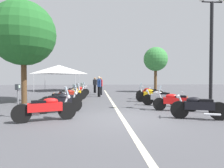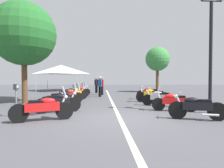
# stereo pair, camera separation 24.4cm
# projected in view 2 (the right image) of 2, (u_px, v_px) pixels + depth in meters

# --- Properties ---
(ground_plane) EXTENTS (80.00, 80.00, 0.00)m
(ground_plane) POSITION_uv_depth(u_px,v_px,m) (120.00, 119.00, 7.13)
(ground_plane) COLOR #4C4C51
(lane_centre_stripe) EXTENTS (23.63, 0.16, 0.01)m
(lane_centre_stripe) POSITION_uv_depth(u_px,v_px,m) (111.00, 101.00, 12.72)
(lane_centre_stripe) COLOR beige
(lane_centre_stripe) RESTS_ON ground_plane
(motorcycle_left_row_0) EXTENTS (0.93, 2.09, 1.21)m
(motorcycle_left_row_0) POSITION_uv_depth(u_px,v_px,m) (43.00, 108.00, 6.72)
(motorcycle_left_row_0) COLOR black
(motorcycle_left_row_0) RESTS_ON ground_plane
(motorcycle_left_row_1) EXTENTS (0.91, 1.95, 1.01)m
(motorcycle_left_row_1) POSITION_uv_depth(u_px,v_px,m) (58.00, 102.00, 8.40)
(motorcycle_left_row_1) COLOR black
(motorcycle_left_row_1) RESTS_ON ground_plane
(motorcycle_left_row_2) EXTENTS (1.24, 1.92, 1.19)m
(motorcycle_left_row_2) POSITION_uv_depth(u_px,v_px,m) (61.00, 98.00, 10.01)
(motorcycle_left_row_2) COLOR black
(motorcycle_left_row_2) RESTS_ON ground_plane
(motorcycle_left_row_3) EXTENTS (1.14, 1.86, 1.21)m
(motorcycle_left_row_3) POSITION_uv_depth(u_px,v_px,m) (68.00, 96.00, 11.62)
(motorcycle_left_row_3) COLOR black
(motorcycle_left_row_3) RESTS_ON ground_plane
(motorcycle_left_row_4) EXTENTS (1.20, 1.89, 1.21)m
(motorcycle_left_row_4) POSITION_uv_depth(u_px,v_px,m) (74.00, 93.00, 13.48)
(motorcycle_left_row_4) COLOR black
(motorcycle_left_row_4) RESTS_ON ground_plane
(motorcycle_left_row_5) EXTENTS (1.05, 2.07, 1.22)m
(motorcycle_left_row_5) POSITION_uv_depth(u_px,v_px,m) (76.00, 92.00, 15.16)
(motorcycle_left_row_5) COLOR black
(motorcycle_left_row_5) RESTS_ON ground_plane
(motorcycle_left_row_6) EXTENTS (1.02, 2.04, 0.98)m
(motorcycle_left_row_6) POSITION_uv_depth(u_px,v_px,m) (79.00, 91.00, 16.73)
(motorcycle_left_row_6) COLOR black
(motorcycle_left_row_6) RESTS_ON ground_plane
(motorcycle_right_row_0) EXTENTS (0.89, 1.96, 1.01)m
(motorcycle_right_row_0) POSITION_uv_depth(u_px,v_px,m) (196.00, 107.00, 6.90)
(motorcycle_right_row_0) COLOR black
(motorcycle_right_row_0) RESTS_ON ground_plane
(motorcycle_right_row_1) EXTENTS (0.85, 2.02, 1.19)m
(motorcycle_right_row_1) POSITION_uv_depth(u_px,v_px,m) (174.00, 101.00, 8.73)
(motorcycle_right_row_1) COLOR black
(motorcycle_right_row_1) RESTS_ON ground_plane
(motorcycle_right_row_2) EXTENTS (1.03, 1.93, 0.99)m
(motorcycle_right_row_2) POSITION_uv_depth(u_px,v_px,m) (160.00, 98.00, 10.42)
(motorcycle_right_row_2) COLOR black
(motorcycle_right_row_2) RESTS_ON ground_plane
(motorcycle_right_row_3) EXTENTS (0.87, 2.09, 1.22)m
(motorcycle_right_row_3) POSITION_uv_depth(u_px,v_px,m) (152.00, 95.00, 12.05)
(motorcycle_right_row_3) COLOR black
(motorcycle_right_row_3) RESTS_ON ground_plane
(motorcycle_right_row_4) EXTENTS (0.81, 1.99, 1.22)m
(motorcycle_right_row_4) POSITION_uv_depth(u_px,v_px,m) (150.00, 93.00, 13.68)
(motorcycle_right_row_4) COLOR black
(motorcycle_right_row_4) RESTS_ON ground_plane
(street_lamp_twin_globe) EXTENTS (0.32, 1.22, 5.17)m
(street_lamp_twin_globe) POSITION_uv_depth(u_px,v_px,m) (211.00, 32.00, 8.14)
(street_lamp_twin_globe) COLOR black
(street_lamp_twin_globe) RESTS_ON ground_plane
(parking_meter) EXTENTS (0.20, 0.15, 1.29)m
(parking_meter) POSITION_uv_depth(u_px,v_px,m) (16.00, 94.00, 7.35)
(parking_meter) COLOR slate
(parking_meter) RESTS_ON ground_plane
(traffic_cone_0) EXTENTS (0.36, 0.36, 0.61)m
(traffic_cone_0) POSITION_uv_depth(u_px,v_px,m) (187.00, 101.00, 10.08)
(traffic_cone_0) COLOR orange
(traffic_cone_0) RESTS_ON ground_plane
(traffic_cone_1) EXTENTS (0.36, 0.36, 0.61)m
(traffic_cone_1) POSITION_uv_depth(u_px,v_px,m) (54.00, 97.00, 12.56)
(traffic_cone_1) COLOR orange
(traffic_cone_1) RESTS_ON ground_plane
(bystander_0) EXTENTS (0.37, 0.43, 1.63)m
(bystander_0) POSITION_uv_depth(u_px,v_px,m) (96.00, 84.00, 19.94)
(bystander_0) COLOR black
(bystander_0) RESTS_ON ground_plane
(bystander_1) EXTENTS (0.46, 0.32, 1.69)m
(bystander_1) POSITION_uv_depth(u_px,v_px,m) (100.00, 85.00, 15.67)
(bystander_1) COLOR black
(bystander_1) RESTS_ON ground_plane
(bystander_2) EXTENTS (0.48, 0.32, 1.62)m
(bystander_2) POSITION_uv_depth(u_px,v_px,m) (102.00, 85.00, 17.50)
(bystander_2) COLOR black
(bystander_2) RESTS_ON ground_plane
(roadside_tree_0) EXTENTS (2.65, 2.65, 5.01)m
(roadside_tree_0) POSITION_uv_depth(u_px,v_px,m) (157.00, 59.00, 20.95)
(roadside_tree_0) COLOR brown
(roadside_tree_0) RESTS_ON ground_plane
(roadside_tree_1) EXTENTS (3.40, 3.40, 5.97)m
(roadside_tree_1) POSITION_uv_depth(u_px,v_px,m) (24.00, 38.00, 12.83)
(roadside_tree_1) COLOR brown
(roadside_tree_1) RESTS_ON ground_plane
(roadside_tree_2) EXTENTS (3.84, 3.84, 6.13)m
(roadside_tree_2) POSITION_uv_depth(u_px,v_px,m) (24.00, 34.00, 11.44)
(roadside_tree_2) COLOR brown
(roadside_tree_2) RESTS_ON ground_plane
(event_tent) EXTENTS (5.13, 5.13, 3.20)m
(event_tent) POSITION_uv_depth(u_px,v_px,m) (61.00, 69.00, 23.74)
(event_tent) COLOR white
(event_tent) RESTS_ON ground_plane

